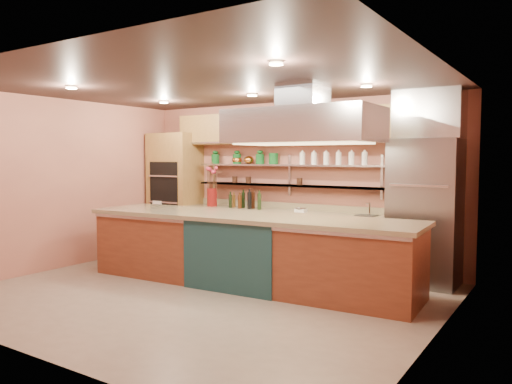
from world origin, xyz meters
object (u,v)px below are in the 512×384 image
Objects in this scene: flower_vase at (212,197)px; green_canister at (274,159)px; copper_kettle at (249,160)px; kitchen_scale at (301,209)px; refrigerator at (425,212)px; island at (246,250)px.

flower_vase is 1.41m from green_canister.
flower_vase is 0.99m from copper_kettle.
refrigerator is at bearing -2.13° from kitchen_scale.
copper_kettle is (-3.19, 0.23, 0.74)m from refrigerator.
kitchen_scale is at bearing 81.68° from island.
green_canister reaches higher than flower_vase.
copper_kettle is (-1.18, 0.22, 0.81)m from kitchen_scale.
refrigerator is 3.86m from flower_vase.
green_canister is (1.20, 0.22, 0.72)m from flower_vase.
green_canister is at bearing 159.68° from kitchen_scale.
green_canister is at bearing 10.42° from flower_vase.
kitchen_scale is at bearing 0.00° from flower_vase.
flower_vase is (-3.86, 0.01, 0.05)m from refrigerator.
kitchen_scale is at bearing -10.58° from copper_kettle.
island is 2.34m from copper_kettle.
copper_kettle is at bearing 18.00° from flower_vase.
green_canister is (-0.66, 0.22, 0.83)m from kitchen_scale.
flower_vase reaches higher than kitchen_scale.
copper_kettle is (-1.05, 1.65, 1.28)m from island.
kitchen_scale reaches higher than island.
refrigerator reaches higher than copper_kettle.
flower_vase is 1.86× the size of kitchen_scale.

